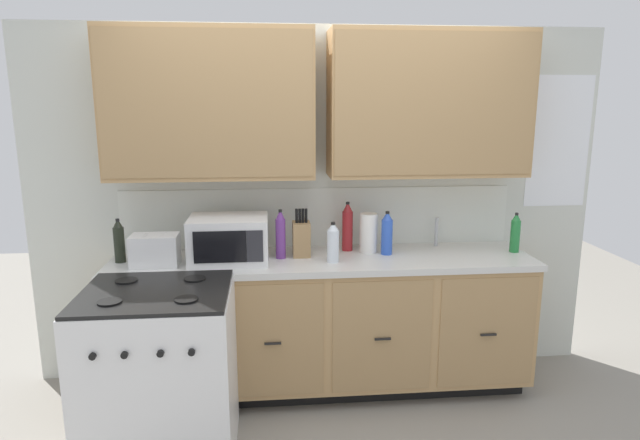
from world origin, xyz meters
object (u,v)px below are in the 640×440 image
object	(u,v)px
knife_block	(301,238)
bottle_blue	(387,233)
stove_range	(161,375)
microwave	(229,239)
bottle_dark	(119,241)
bottle_green	(515,233)
bottle_violet	(281,235)
paper_towel_roll	(368,233)
bottle_red	(347,227)
toaster	(155,250)
bottle_clear	(333,243)

from	to	relation	value
knife_block	bottle_blue	world-z (taller)	knife_block
stove_range	microwave	size ratio (longest dim) A/B	1.98
bottle_dark	bottle_green	bearing A→B (deg)	-0.05
stove_range	bottle_violet	size ratio (longest dim) A/B	3.02
bottle_green	paper_towel_roll	bearing A→B (deg)	175.13
knife_block	bottle_dark	bearing A→B (deg)	-178.03
stove_range	bottle_red	xyz separation A→B (m)	(1.10, 0.79, 0.60)
stove_range	bottle_blue	xyz separation A→B (m)	(1.34, 0.66, 0.58)
microwave	bottle_red	size ratio (longest dim) A/B	1.46
bottle_red	knife_block	bearing A→B (deg)	-161.48
toaster	bottle_violet	xyz separation A→B (m)	(0.76, 0.09, 0.06)
stove_range	bottle_violet	distance (m)	1.09
bottle_clear	bottle_blue	distance (m)	0.40
toaster	bottle_green	distance (m)	2.30
paper_towel_roll	microwave	bearing A→B (deg)	-172.11
stove_range	bottle_clear	size ratio (longest dim) A/B	3.78
knife_block	bottle_blue	xyz separation A→B (m)	(0.55, -0.02, 0.02)
paper_towel_roll	bottle_red	bearing A→B (deg)	153.99
bottle_violet	bottle_clear	bearing A→B (deg)	-19.72
bottle_red	bottle_dark	size ratio (longest dim) A/B	1.20
bottle_red	stove_range	bearing A→B (deg)	-144.56
stove_range	bottle_green	size ratio (longest dim) A/B	3.61
stove_range	bottle_violet	bearing A→B (deg)	44.11
bottle_clear	bottle_green	distance (m)	1.23
microwave	knife_block	bearing A→B (deg)	10.34
bottle_blue	bottle_dark	bearing A→B (deg)	-179.23
paper_towel_roll	bottle_violet	xyz separation A→B (m)	(-0.58, -0.09, 0.02)
toaster	bottle_dark	world-z (taller)	bottle_dark
bottle_red	bottle_dark	distance (m)	1.44
knife_block	stove_range	bearing A→B (deg)	-139.28
toaster	knife_block	size ratio (longest dim) A/B	0.90
paper_towel_roll	bottle_clear	xyz separation A→B (m)	(-0.26, -0.20, -0.01)
stove_range	knife_block	bearing A→B (deg)	40.72
toaster	paper_towel_roll	world-z (taller)	paper_towel_roll
paper_towel_roll	bottle_blue	xyz separation A→B (m)	(0.11, -0.06, 0.01)
bottle_red	bottle_violet	xyz separation A→B (m)	(-0.45, -0.15, -0.01)
bottle_violet	bottle_dark	xyz separation A→B (m)	(-0.99, 0.01, -0.02)
stove_range	bottle_red	world-z (taller)	bottle_red
bottle_clear	bottle_green	xyz separation A→B (m)	(1.22, 0.12, 0.01)
bottle_clear	bottle_dark	bearing A→B (deg)	174.78
stove_range	bottle_red	bearing A→B (deg)	35.44
toaster	bottle_blue	bearing A→B (deg)	4.62
microwave	toaster	size ratio (longest dim) A/B	1.71
knife_block	bottle_red	world-z (taller)	bottle_red
microwave	bottle_violet	size ratio (longest dim) A/B	1.53
bottle_blue	bottle_dark	world-z (taller)	bottle_blue
knife_block	microwave	bearing A→B (deg)	-169.66
paper_towel_roll	bottle_green	xyz separation A→B (m)	(0.96, -0.08, -0.00)
microwave	toaster	world-z (taller)	microwave
paper_towel_roll	bottle_red	world-z (taller)	bottle_red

